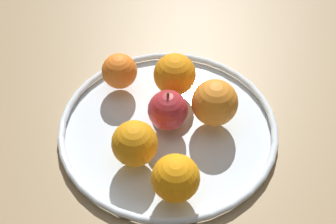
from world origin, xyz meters
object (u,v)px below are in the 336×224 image
at_px(orange_center, 119,71).
at_px(orange_front_left, 215,103).
at_px(orange_back_right, 175,75).
at_px(apple, 166,109).
at_px(fruit_bowl, 168,127).
at_px(orange_back_left, 176,178).
at_px(orange_front_right, 132,142).

height_order(orange_center, orange_front_left, orange_front_left).
bearing_deg(orange_back_right, orange_front_left, 79.16).
relative_size(apple, orange_front_left, 0.96).
height_order(fruit_bowl, orange_back_left, orange_back_left).
xyz_separation_m(orange_front_left, orange_front_right, (0.15, -0.06, -0.00)).
distance_m(fruit_bowl, orange_front_right, 0.10).
height_order(fruit_bowl, apple, apple).
bearing_deg(apple, orange_back_left, 41.74).
bearing_deg(fruit_bowl, orange_back_left, 40.48).
bearing_deg(orange_front_left, apple, -48.24).
distance_m(orange_back_right, orange_front_right, 0.17).
bearing_deg(orange_front_right, orange_front_left, 157.04).
distance_m(orange_center, orange_front_right, 0.17).
relative_size(orange_back_right, orange_front_right, 1.04).
xyz_separation_m(apple, orange_front_left, (-0.05, 0.06, 0.01)).
bearing_deg(orange_front_left, orange_back_right, -100.84).
bearing_deg(orange_front_right, orange_back_right, -168.44).
distance_m(fruit_bowl, orange_back_right, 0.10).
xyz_separation_m(fruit_bowl, orange_back_right, (-0.07, -0.04, 0.05)).
bearing_deg(fruit_bowl, orange_front_right, -3.17).
distance_m(orange_front_right, orange_back_left, 0.10).
height_order(orange_center, orange_front_right, orange_front_right).
xyz_separation_m(fruit_bowl, apple, (-0.00, -0.00, 0.04)).
xyz_separation_m(apple, orange_center, (-0.03, -0.12, -0.00)).
height_order(fruit_bowl, orange_center, orange_center).
xyz_separation_m(orange_center, orange_back_left, (0.13, 0.22, 0.00)).
xyz_separation_m(orange_center, orange_back_right, (-0.05, 0.09, 0.01)).
xyz_separation_m(orange_front_right, orange_back_left, (0.02, 0.09, -0.00)).
bearing_deg(orange_back_left, orange_center, -121.21).
xyz_separation_m(orange_back_right, orange_front_right, (0.16, 0.03, -0.00)).
bearing_deg(orange_front_left, fruit_bowl, -45.33).
distance_m(fruit_bowl, orange_back_left, 0.14).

